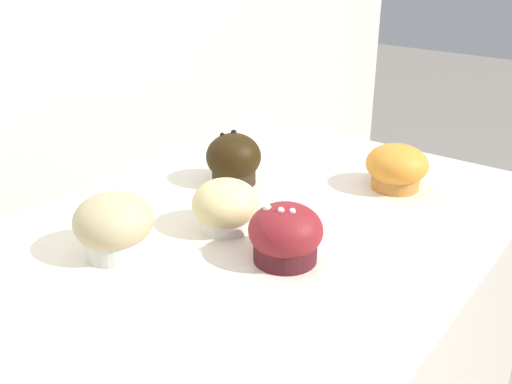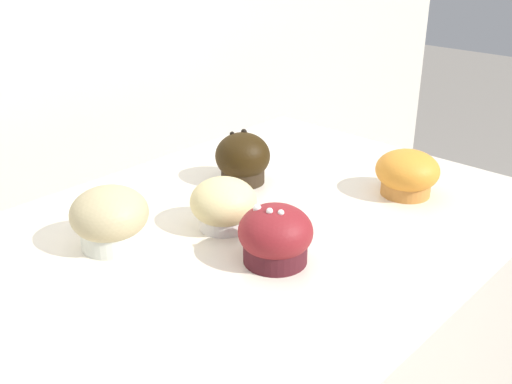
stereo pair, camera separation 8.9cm
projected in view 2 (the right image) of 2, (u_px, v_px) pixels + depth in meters
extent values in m
cube|color=beige|center=(21.00, 143.00, 1.23)|extent=(3.20, 0.10, 1.80)
cylinder|color=#302417|center=(243.00, 169.00, 1.03)|extent=(0.08, 0.08, 0.05)
ellipsoid|color=black|center=(243.00, 156.00, 1.02)|extent=(0.09, 0.09, 0.08)
sphere|color=black|center=(244.00, 132.00, 1.02)|extent=(0.01, 0.01, 0.01)
sphere|color=black|center=(232.00, 134.00, 1.02)|extent=(0.01, 0.01, 0.01)
cylinder|color=silver|center=(111.00, 230.00, 0.83)|extent=(0.08, 0.08, 0.05)
ellipsoid|color=tan|center=(109.00, 213.00, 0.82)|extent=(0.11, 0.11, 0.07)
cylinder|color=silver|center=(224.00, 214.00, 0.88)|extent=(0.07, 0.07, 0.04)
ellipsoid|color=#DCC888|center=(223.00, 201.00, 0.87)|extent=(0.10, 0.10, 0.07)
cylinder|color=#4A171E|center=(273.00, 247.00, 0.79)|extent=(0.09, 0.09, 0.04)
ellipsoid|color=maroon|center=(274.00, 232.00, 0.78)|extent=(0.10, 0.10, 0.07)
sphere|color=white|center=(257.00, 208.00, 0.77)|extent=(0.01, 0.01, 0.01)
sphere|color=white|center=(281.00, 213.00, 0.75)|extent=(0.01, 0.01, 0.01)
sphere|color=white|center=(270.00, 211.00, 0.76)|extent=(0.01, 0.01, 0.01)
cylinder|color=#CB8139|center=(406.00, 182.00, 0.98)|extent=(0.08, 0.08, 0.04)
ellipsoid|color=orange|center=(407.00, 170.00, 0.98)|extent=(0.10, 0.10, 0.07)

